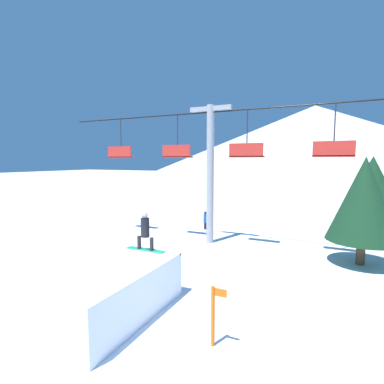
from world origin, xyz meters
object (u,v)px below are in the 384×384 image
at_px(snow_ramp, 117,293).
at_px(distant_skier, 205,220).
at_px(pine_tree_near, 364,199).
at_px(trail_marker, 213,314).
at_px(snowboarder, 145,232).

height_order(snow_ramp, distant_skier, snow_ramp).
relative_size(pine_tree_near, trail_marker, 3.13).
distance_m(snow_ramp, trail_marker, 3.14).
bearing_deg(distant_skier, snow_ramp, -79.64).
distance_m(snow_ramp, snowboarder, 2.39).
xyz_separation_m(snow_ramp, trail_marker, (3.14, -0.10, 0.09)).
relative_size(snow_ramp, pine_tree_near, 0.90).
bearing_deg(distant_skier, snowboarder, -79.22).
bearing_deg(distant_skier, trail_marker, -65.90).
height_order(pine_tree_near, distant_skier, pine_tree_near).
distance_m(snowboarder, pine_tree_near, 9.69).
height_order(snowboarder, pine_tree_near, pine_tree_near).
distance_m(pine_tree_near, trail_marker, 9.50).
relative_size(snow_ramp, trail_marker, 2.81).
bearing_deg(snow_ramp, trail_marker, -1.85).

